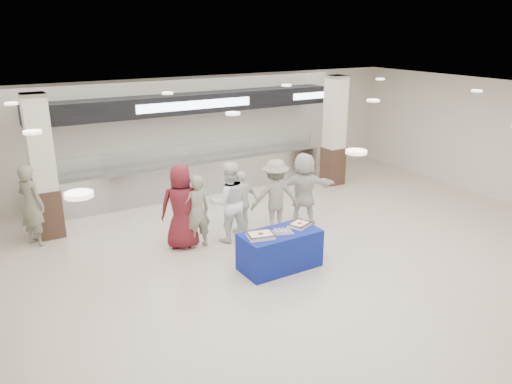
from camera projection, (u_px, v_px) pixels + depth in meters
ground at (303, 269)px, 9.75m from camera, size 14.00×14.00×0.00m
serving_line at (193, 154)px, 13.82m from camera, size 8.70×0.85×2.80m
column_left at (43, 171)px, 10.83m from camera, size 0.55×0.55×3.20m
column_right at (334, 133)px, 14.61m from camera, size 0.55×0.55×3.20m
display_table at (280, 250)px, 9.70m from camera, size 1.57×0.82×0.75m
sheet_cake_left at (261, 235)px, 9.32m from camera, size 0.55×0.47×0.10m
sheet_cake_right at (300, 224)px, 9.84m from camera, size 0.49×0.45×0.09m
cupcake_tray at (282, 231)px, 9.54m from camera, size 0.46×0.39×0.06m
civilian_maroon at (182, 207)px, 10.46m from camera, size 1.05×0.88×1.83m
soldier_a at (197, 212)px, 10.48m from camera, size 0.59×0.40×1.61m
chef_tall at (229, 202)px, 10.79m from camera, size 0.97×0.81×1.79m
chef_short at (242, 202)px, 11.27m from camera, size 0.91×0.52×1.46m
soldier_b at (275, 196)px, 11.26m from camera, size 1.25×0.95×1.72m
civilian_white at (303, 189)px, 11.72m from camera, size 1.71×1.05×1.76m
soldier_bg at (31, 205)px, 10.60m from camera, size 0.73×0.78×1.79m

